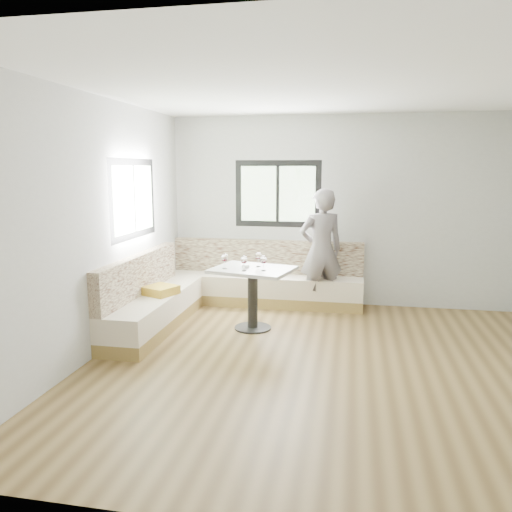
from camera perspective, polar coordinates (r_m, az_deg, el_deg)
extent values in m
cube|color=brown|center=(5.37, 8.08, -12.29)|extent=(5.00, 5.00, 0.01)
cube|color=white|center=(5.03, 8.90, 18.72)|extent=(5.00, 5.00, 0.01)
cube|color=#B7B7B2|center=(7.50, 9.34, 5.05)|extent=(5.00, 0.01, 2.80)
cube|color=#B7B7B2|center=(2.55, 5.92, -4.22)|extent=(5.00, 0.01, 2.80)
cube|color=#B7B7B2|center=(5.69, -17.58, 3.20)|extent=(0.01, 5.00, 2.80)
cube|color=black|center=(7.55, 2.50, 7.11)|extent=(1.30, 0.02, 1.00)
cube|color=black|center=(6.47, -13.82, 6.36)|extent=(0.02, 1.30, 1.00)
cube|color=olive|center=(7.56, 0.99, -4.96)|extent=(2.90, 0.55, 0.16)
cube|color=beige|center=(7.50, 0.99, -3.30)|extent=(2.90, 0.55, 0.29)
cube|color=beige|center=(7.62, 1.27, -0.05)|extent=(2.90, 0.14, 0.50)
cube|color=olive|center=(6.58, -11.41, -7.44)|extent=(0.55, 2.25, 0.16)
cube|color=beige|center=(6.52, -11.47, -5.55)|extent=(0.55, 2.25, 0.29)
cube|color=beige|center=(6.50, -13.27, -2.06)|extent=(0.14, 2.25, 0.50)
cube|color=gold|center=(6.45, -10.86, -3.86)|extent=(0.47, 0.47, 0.11)
cylinder|color=black|center=(6.46, -0.37, -8.19)|extent=(0.47, 0.47, 0.02)
cylinder|color=black|center=(6.36, -0.38, -5.08)|extent=(0.13, 0.13, 0.75)
cube|color=silver|center=(6.27, -0.38, -1.58)|extent=(1.11, 0.95, 0.04)
imported|color=slate|center=(7.18, 7.45, 0.67)|extent=(0.75, 0.63, 1.75)
cylinder|color=white|center=(6.29, -1.19, -1.16)|extent=(0.10, 0.10, 0.04)
sphere|color=black|center=(6.30, -1.04, -1.05)|extent=(0.02, 0.02, 0.02)
sphere|color=black|center=(6.30, -1.29, -1.05)|extent=(0.02, 0.02, 0.02)
sphere|color=black|center=(6.28, -1.21, -1.09)|extent=(0.02, 0.02, 0.02)
cylinder|color=white|center=(6.24, -3.61, -1.43)|extent=(0.06, 0.06, 0.01)
cylinder|color=white|center=(6.23, -3.61, -1.04)|extent=(0.01, 0.01, 0.08)
ellipsoid|color=white|center=(6.21, -3.62, -0.20)|extent=(0.09, 0.09, 0.10)
cylinder|color=#47040D|center=(6.22, -3.62, -0.43)|extent=(0.06, 0.06, 0.02)
cylinder|color=white|center=(6.10, -1.38, -1.68)|extent=(0.06, 0.06, 0.01)
cylinder|color=white|center=(6.09, -1.38, -1.27)|extent=(0.01, 0.01, 0.08)
ellipsoid|color=white|center=(6.07, -1.38, -0.41)|extent=(0.09, 0.09, 0.10)
cylinder|color=#47040D|center=(6.08, -1.38, -0.65)|extent=(0.06, 0.06, 0.02)
cylinder|color=white|center=(6.10, 0.85, -1.67)|extent=(0.06, 0.06, 0.01)
cylinder|color=white|center=(6.10, 0.85, -1.26)|extent=(0.01, 0.01, 0.08)
ellipsoid|color=white|center=(6.08, 0.86, -0.41)|extent=(0.09, 0.09, 0.10)
cylinder|color=#47040D|center=(6.08, 0.86, -0.64)|extent=(0.06, 0.06, 0.02)
cylinder|color=white|center=(6.36, 0.26, -1.20)|extent=(0.06, 0.06, 0.01)
cylinder|color=white|center=(6.35, 0.27, -0.81)|extent=(0.01, 0.01, 0.08)
ellipsoid|color=white|center=(6.33, 0.27, 0.02)|extent=(0.09, 0.09, 0.10)
cylinder|color=#47040D|center=(6.34, 0.27, -0.21)|extent=(0.06, 0.06, 0.02)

